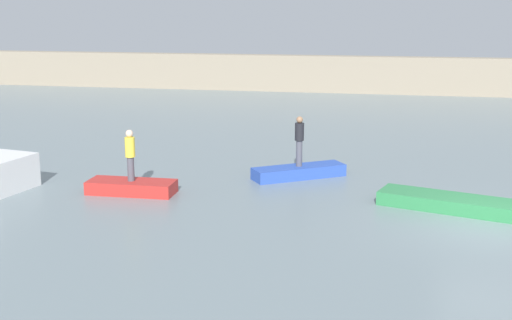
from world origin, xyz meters
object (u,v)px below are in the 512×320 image
(person_yellow_shirt, at_px, (130,153))
(rowboat_blue, at_px, (299,172))
(person_dark_shirt, at_px, (299,139))
(rowboat_red, at_px, (132,187))
(rowboat_green, at_px, (446,202))

(person_yellow_shirt, bearing_deg, rowboat_blue, 31.91)
(person_dark_shirt, bearing_deg, rowboat_red, -148.09)
(rowboat_red, bearing_deg, rowboat_blue, 30.85)
(rowboat_red, relative_size, person_yellow_shirt, 1.69)
(rowboat_blue, distance_m, person_yellow_shirt, 6.07)
(person_yellow_shirt, xyz_separation_m, person_dark_shirt, (5.06, 3.15, 0.06))
(rowboat_blue, bearing_deg, person_dark_shirt, 0.00)
(rowboat_red, xyz_separation_m, person_yellow_shirt, (-0.00, 0.00, 1.15))
(rowboat_red, relative_size, rowboat_green, 0.71)
(rowboat_blue, relative_size, rowboat_green, 0.84)
(rowboat_green, bearing_deg, rowboat_red, -161.78)
(person_yellow_shirt, bearing_deg, rowboat_red, 0.00)
(rowboat_red, bearing_deg, person_dark_shirt, 30.85)
(rowboat_blue, xyz_separation_m, person_dark_shirt, (0.00, 0.00, 1.21))
(rowboat_red, height_order, person_dark_shirt, person_dark_shirt)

